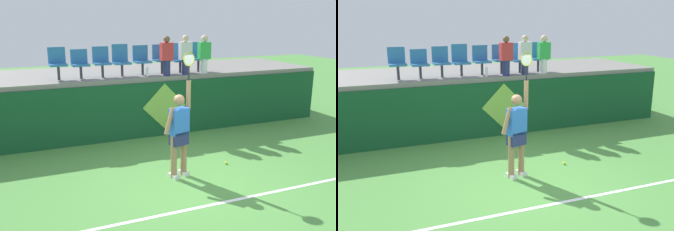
{
  "view_description": "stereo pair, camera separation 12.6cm",
  "coord_description": "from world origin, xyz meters",
  "views": [
    {
      "loc": [
        -3.09,
        -6.23,
        3.25
      ],
      "look_at": [
        -0.04,
        1.15,
        1.14
      ],
      "focal_mm": 40.56,
      "sensor_mm": 36.0,
      "label": 1
    },
    {
      "loc": [
        -2.97,
        -6.28,
        3.25
      ],
      "look_at": [
        -0.04,
        1.15,
        1.14
      ],
      "focal_mm": 40.56,
      "sensor_mm": 36.0,
      "label": 2
    }
  ],
  "objects": [
    {
      "name": "ground_plane",
      "position": [
        0.0,
        0.0,
        0.0
      ],
      "size": [
        40.0,
        40.0,
        0.0
      ],
      "primitive_type": "plane",
      "color": "#519342"
    },
    {
      "name": "court_back_wall",
      "position": [
        0.0,
        3.27,
        0.76
      ],
      "size": [
        11.74,
        0.2,
        1.52
      ],
      "primitive_type": "cube",
      "color": "#144C28",
      "rests_on": "ground_plane"
    },
    {
      "name": "spectator_platform",
      "position": [
        0.0,
        4.75,
        1.58
      ],
      "size": [
        11.74,
        3.05,
        0.12
      ],
      "primitive_type": "cube",
      "color": "gray",
      "rests_on": "court_back_wall"
    },
    {
      "name": "court_baseline_stripe",
      "position": [
        0.0,
        -0.9,
        0.0
      ],
      "size": [
        10.57,
        0.08,
        0.01
      ],
      "primitive_type": "cube",
      "color": "white",
      "rests_on": "ground_plane"
    },
    {
      "name": "tennis_player",
      "position": [
        -0.08,
        0.46,
        0.99
      ],
      "size": [
        0.74,
        0.35,
        2.56
      ],
      "color": "white",
      "rests_on": "ground_plane"
    },
    {
      "name": "tennis_ball",
      "position": [
        1.17,
        0.65,
        0.03
      ],
      "size": [
        0.07,
        0.07,
        0.07
      ],
      "primitive_type": "sphere",
      "color": "#D1E533",
      "rests_on": "ground_plane"
    },
    {
      "name": "water_bottle",
      "position": [
        0.28,
        3.41,
        1.77
      ],
      "size": [
        0.07,
        0.07,
        0.26
      ],
      "primitive_type": "cylinder",
      "color": "white",
      "rests_on": "spectator_platform"
    },
    {
      "name": "stadium_chair_0",
      "position": [
        -1.99,
        3.85,
        2.1
      ],
      "size": [
        0.44,
        0.42,
        0.83
      ],
      "color": "#38383D",
      "rests_on": "spectator_platform"
    },
    {
      "name": "stadium_chair_1",
      "position": [
        -1.42,
        3.85,
        2.06
      ],
      "size": [
        0.44,
        0.42,
        0.75
      ],
      "color": "#38383D",
      "rests_on": "spectator_platform"
    },
    {
      "name": "stadium_chair_2",
      "position": [
        -0.85,
        3.85,
        2.08
      ],
      "size": [
        0.44,
        0.42,
        0.81
      ],
      "color": "#38383D",
      "rests_on": "spectator_platform"
    },
    {
      "name": "stadium_chair_3",
      "position": [
        -0.31,
        3.86,
        2.09
      ],
      "size": [
        0.44,
        0.42,
        0.86
      ],
      "color": "#38383D",
      "rests_on": "spectator_platform"
    },
    {
      "name": "stadium_chair_4",
      "position": [
        0.28,
        3.85,
        2.08
      ],
      "size": [
        0.44,
        0.42,
        0.81
      ],
      "color": "#38383D",
      "rests_on": "spectator_platform"
    },
    {
      "name": "stadium_chair_5",
      "position": [
        0.86,
        3.85,
        2.1
      ],
      "size": [
        0.44,
        0.42,
        0.82
      ],
      "color": "#38383D",
      "rests_on": "spectator_platform"
    },
    {
      "name": "stadium_chair_6",
      "position": [
        1.43,
        3.86,
        2.08
      ],
      "size": [
        0.44,
        0.42,
        0.84
      ],
      "color": "#38383D",
      "rests_on": "spectator_platform"
    },
    {
      "name": "stadium_chair_7",
      "position": [
        2.01,
        3.86,
        2.1
      ],
      "size": [
        0.44,
        0.42,
        0.85
      ],
      "color": "#38383D",
      "rests_on": "spectator_platform"
    },
    {
      "name": "spectator_0",
      "position": [
        1.43,
        3.43,
        2.2
      ],
      "size": [
        0.34,
        0.2,
        1.09
      ],
      "color": "navy",
      "rests_on": "spectator_platform"
    },
    {
      "name": "spectator_1",
      "position": [
        2.01,
        3.43,
        2.2
      ],
      "size": [
        0.34,
        0.2,
        1.08
      ],
      "color": "white",
      "rests_on": "spectator_platform"
    },
    {
      "name": "spectator_2",
      "position": [
        0.86,
        3.42,
        2.2
      ],
      "size": [
        0.34,
        0.2,
        1.08
      ],
      "color": "navy",
      "rests_on": "spectator_platform"
    },
    {
      "name": "wall_signage_mount",
      "position": [
        0.69,
        3.17,
        0.0
      ],
      "size": [
        1.27,
        0.01,
        1.47
      ],
      "color": "#144C28",
      "rests_on": "ground_plane"
    }
  ]
}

